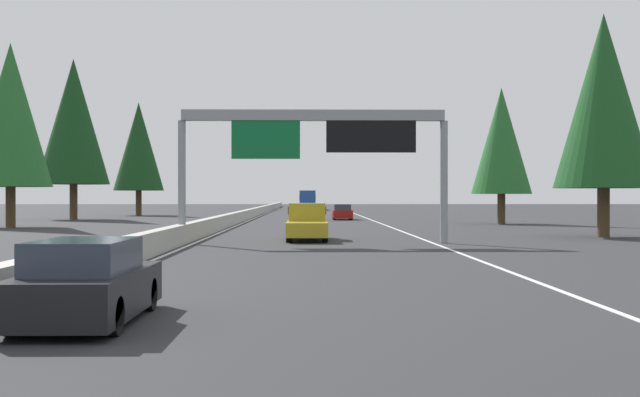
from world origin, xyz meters
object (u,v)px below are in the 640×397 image
at_px(pickup_far_right, 307,222).
at_px(conifer_left_near, 10,115).
at_px(conifer_right_mid, 501,141).
at_px(conifer_left_far, 139,147).
at_px(bus_mid_left, 308,199).
at_px(sign_gantry_overhead, 317,137).
at_px(sedan_distant_b, 87,284).
at_px(conifer_left_mid, 73,122).
at_px(conifer_right_near, 604,101).
at_px(sedan_far_left, 342,212).

distance_m(pickup_far_right, conifer_left_near, 27.77).
distance_m(conifer_right_mid, conifer_left_far, 45.22).
xyz_separation_m(bus_mid_left, conifer_right_mid, (-66.27, -15.57, 4.92)).
xyz_separation_m(sign_gantry_overhead, bus_mid_left, (92.53, 0.48, -3.27)).
xyz_separation_m(sign_gantry_overhead, sedan_distant_b, (-23.36, 4.30, -4.31)).
relative_size(pickup_far_right, conifer_left_mid, 0.37).
bearing_deg(sedan_distant_b, conifer_right_near, -34.62).
relative_size(pickup_far_right, conifer_right_near, 0.46).
xyz_separation_m(sedan_far_left, conifer_left_near, (-18.03, 24.38, 7.31)).
bearing_deg(sedan_far_left, conifer_left_mid, 87.96).
xyz_separation_m(sedan_far_left, conifer_right_near, (-32.21, -12.73, 6.68)).
bearing_deg(pickup_far_right, sedan_distant_b, 171.71).
bearing_deg(sign_gantry_overhead, conifer_left_far, 20.00).
relative_size(sedan_far_left, conifer_right_mid, 0.40).
bearing_deg(conifer_left_near, sedan_far_left, -53.52).
bearing_deg(conifer_left_mid, pickup_far_right, -148.03).
bearing_deg(sedan_distant_b, pickup_far_right, -8.29).
xyz_separation_m(sedan_distant_b, conifer_left_near, (42.93, 17.27, 7.31)).
distance_m(pickup_far_right, conifer_right_mid, 28.59).
height_order(sedan_distant_b, conifer_left_mid, conifer_left_mid).
relative_size(sedan_far_left, bus_mid_left, 0.38).
relative_size(bus_mid_left, conifer_left_far, 0.88).
bearing_deg(conifer_right_mid, conifer_left_mid, 72.02).
height_order(conifer_right_near, conifer_left_near, conifer_left_near).
bearing_deg(sign_gantry_overhead, conifer_left_mid, 30.47).
height_order(bus_mid_left, conifer_right_near, conifer_right_near).
height_order(sedan_far_left, conifer_left_far, conifer_left_far).
bearing_deg(conifer_right_mid, sedan_distant_b, 158.65).
distance_m(sedan_distant_b, bus_mid_left, 115.95).
height_order(sign_gantry_overhead, bus_mid_left, sign_gantry_overhead).
distance_m(sedan_far_left, conifer_left_near, 31.19).
bearing_deg(sign_gantry_overhead, sedan_far_left, -4.28).
relative_size(sign_gantry_overhead, sedan_distant_b, 2.88).
bearing_deg(conifer_left_near, conifer_right_near, -110.92).
distance_m(sign_gantry_overhead, conifer_right_mid, 30.33).
bearing_deg(sign_gantry_overhead, pickup_far_right, 9.00).
relative_size(sign_gantry_overhead, conifer_right_mid, 1.16).
bearing_deg(sedan_far_left, conifer_left_far, 52.91).
height_order(sedan_far_left, conifer_left_mid, conifer_left_mid).
xyz_separation_m(conifer_right_near, conifer_left_near, (14.19, 37.11, 0.63)).
bearing_deg(pickup_far_right, sign_gantry_overhead, -171.00).
distance_m(conifer_right_near, conifer_left_mid, 50.60).
height_order(sedan_distant_b, pickup_far_right, pickup_far_right).
bearing_deg(sedan_distant_b, bus_mid_left, -1.89).
relative_size(bus_mid_left, conifer_right_mid, 1.05).
bearing_deg(conifer_left_far, conifer_right_near, -144.32).
bearing_deg(conifer_left_mid, conifer_left_far, -9.44).
bearing_deg(sign_gantry_overhead, conifer_right_near, -70.87).
bearing_deg(sign_gantry_overhead, conifer_left_near, 47.77).
height_order(pickup_far_right, sedan_far_left, pickup_far_right).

